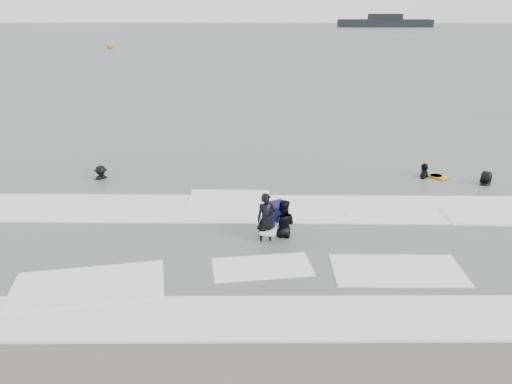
{
  "coord_description": "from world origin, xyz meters",
  "views": [
    {
      "loc": [
        0.2,
        -10.62,
        7.14
      ],
      "look_at": [
        0.0,
        5.0,
        1.1
      ],
      "focal_mm": 35.0,
      "sensor_mm": 36.0,
      "label": 1
    }
  ],
  "objects_px": {
    "surfer_right_near": "(423,178)",
    "surfer_right_far": "(485,186)",
    "buoy": "(110,46)",
    "surfer_centre": "(266,243)",
    "vessel_horizon": "(385,22)",
    "surfer_breaker": "(102,181)",
    "surfer_wading": "(282,236)"
  },
  "relations": [
    {
      "from": "surfer_wading",
      "to": "buoy",
      "type": "distance_m",
      "value": 69.33
    },
    {
      "from": "surfer_wading",
      "to": "surfer_centre",
      "type": "bearing_deg",
      "value": 50.09
    },
    {
      "from": "surfer_centre",
      "to": "surfer_wading",
      "type": "distance_m",
      "value": 0.7
    },
    {
      "from": "surfer_breaker",
      "to": "surfer_right_near",
      "type": "bearing_deg",
      "value": -35.3
    },
    {
      "from": "surfer_right_far",
      "to": "surfer_right_near",
      "type": "bearing_deg",
      "value": -67.31
    },
    {
      "from": "surfer_centre",
      "to": "surfer_wading",
      "type": "bearing_deg",
      "value": 30.93
    },
    {
      "from": "surfer_breaker",
      "to": "buoy",
      "type": "distance_m",
      "value": 62.05
    },
    {
      "from": "vessel_horizon",
      "to": "buoy",
      "type": "bearing_deg",
      "value": -131.08
    },
    {
      "from": "surfer_wading",
      "to": "surfer_right_near",
      "type": "bearing_deg",
      "value": -129.64
    },
    {
      "from": "surfer_wading",
      "to": "vessel_horizon",
      "type": "relative_size",
      "value": 0.07
    },
    {
      "from": "buoy",
      "to": "vessel_horizon",
      "type": "height_order",
      "value": "vessel_horizon"
    },
    {
      "from": "surfer_breaker",
      "to": "vessel_horizon",
      "type": "xyz_separation_m",
      "value": [
        40.38,
        125.32,
        1.3
      ]
    },
    {
      "from": "surfer_breaker",
      "to": "vessel_horizon",
      "type": "distance_m",
      "value": 131.68
    },
    {
      "from": "surfer_right_far",
      "to": "buoy",
      "type": "distance_m",
      "value": 68.5
    },
    {
      "from": "surfer_centre",
      "to": "surfer_right_far",
      "type": "bearing_deg",
      "value": 18.98
    },
    {
      "from": "surfer_centre",
      "to": "surfer_right_near",
      "type": "height_order",
      "value": "surfer_right_near"
    },
    {
      "from": "surfer_centre",
      "to": "surfer_right_far",
      "type": "xyz_separation_m",
      "value": [
        9.02,
        5.26,
        0.0
      ]
    },
    {
      "from": "surfer_centre",
      "to": "surfer_breaker",
      "type": "height_order",
      "value": "surfer_centre"
    },
    {
      "from": "surfer_centre",
      "to": "vessel_horizon",
      "type": "relative_size",
      "value": 0.07
    },
    {
      "from": "surfer_right_near",
      "to": "vessel_horizon",
      "type": "height_order",
      "value": "vessel_horizon"
    },
    {
      "from": "surfer_breaker",
      "to": "buoy",
      "type": "relative_size",
      "value": 0.92
    },
    {
      "from": "surfer_wading",
      "to": "vessel_horizon",
      "type": "bearing_deg",
      "value": -96.28
    },
    {
      "from": "surfer_wading",
      "to": "surfer_right_far",
      "type": "height_order",
      "value": "surfer_wading"
    },
    {
      "from": "surfer_right_near",
      "to": "surfer_right_far",
      "type": "relative_size",
      "value": 1.02
    },
    {
      "from": "surfer_right_near",
      "to": "vessel_horizon",
      "type": "distance_m",
      "value": 127.63
    },
    {
      "from": "surfer_right_near",
      "to": "surfer_centre",
      "type": "bearing_deg",
      "value": -19.4
    },
    {
      "from": "surfer_right_near",
      "to": "buoy",
      "type": "xyz_separation_m",
      "value": [
        -30.51,
        59.21,
        0.42
      ]
    },
    {
      "from": "surfer_centre",
      "to": "surfer_breaker",
      "type": "distance_m",
      "value": 8.96
    },
    {
      "from": "surfer_centre",
      "to": "vessel_horizon",
      "type": "bearing_deg",
      "value": 64.4
    },
    {
      "from": "surfer_centre",
      "to": "buoy",
      "type": "distance_m",
      "value": 69.59
    },
    {
      "from": "surfer_centre",
      "to": "buoy",
      "type": "height_order",
      "value": "buoy"
    },
    {
      "from": "surfer_right_far",
      "to": "vessel_horizon",
      "type": "height_order",
      "value": "vessel_horizon"
    }
  ]
}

